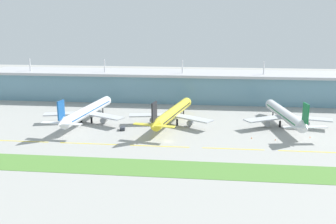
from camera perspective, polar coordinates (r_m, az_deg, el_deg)
name	(u,v)px	position (r m, az deg, el deg)	size (l,w,h in m)	color
ground_plane	(168,141)	(186.18, -0.05, -4.40)	(600.00, 600.00, 0.00)	#9E9E99
terminal_building	(183,86)	(278.11, 2.21, 3.86)	(288.00, 34.00, 29.75)	#6693A8
airliner_near	(87,111)	(223.42, -11.96, 0.08)	(48.53, 69.09, 18.90)	white
airliner_middle	(172,113)	(214.56, 0.66, -0.18)	(47.85, 68.90, 18.90)	yellow
airliner_far	(285,115)	(219.88, 17.06, -0.45)	(48.27, 63.83, 18.90)	silver
taxiway_stripe_west	(21,141)	(199.73, -21.06, -4.07)	(28.00, 0.70, 0.04)	yellow
taxiway_stripe_mid_west	(89,144)	(186.73, -11.71, -4.63)	(28.00, 0.70, 0.04)	yellow
taxiway_stripe_centre	(159,146)	(179.32, -1.28, -5.11)	(28.00, 0.70, 0.04)	yellow
taxiway_stripe_mid_east	(233,149)	(178.21, 9.67, -5.43)	(28.00, 0.70, 0.04)	yellow
taxiway_stripe_east	(310,152)	(183.50, 20.37, -5.55)	(28.00, 0.70, 0.04)	yellow
grass_verge	(158,168)	(153.85, -1.51, -8.34)	(300.00, 18.00, 0.10)	#518438
pushback_tug	(123,128)	(206.21, -6.77, -2.38)	(2.99, 4.67, 1.85)	#333842
safety_cone_left_wingtip	(275,140)	(195.12, 15.68, -3.97)	(0.56, 0.56, 0.70)	orange
safety_cone_nose_front	(310,137)	(204.22, 20.37, -3.54)	(0.56, 0.56, 0.70)	orange
safety_cone_right_wingtip	(252,138)	(195.01, 12.31, -3.77)	(0.56, 0.56, 0.70)	orange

